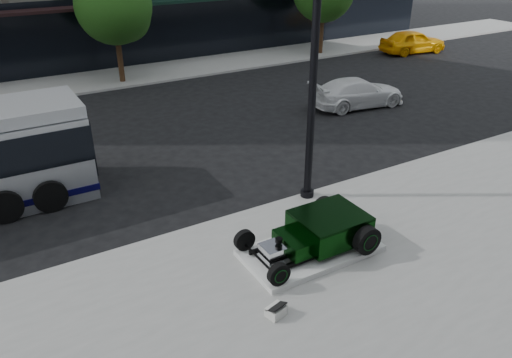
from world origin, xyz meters
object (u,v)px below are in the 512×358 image
yellow_taxi (413,41)px  hot_rod (322,230)px  white_sedan (358,93)px  lamppost (313,87)px

yellow_taxi → hot_rod: bearing=136.1°
hot_rod → white_sedan: bearing=45.1°
hot_rod → yellow_taxi: yellow_taxi is taller
lamppost → white_sedan: 9.75m
lamppost → white_sedan: size_ratio=1.63×
white_sedan → yellow_taxi: 12.16m
lamppost → white_sedan: lamppost is taller
hot_rod → white_sedan: size_ratio=0.72×
white_sedan → hot_rod: bearing=142.1°
white_sedan → yellow_taxi: size_ratio=1.02×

